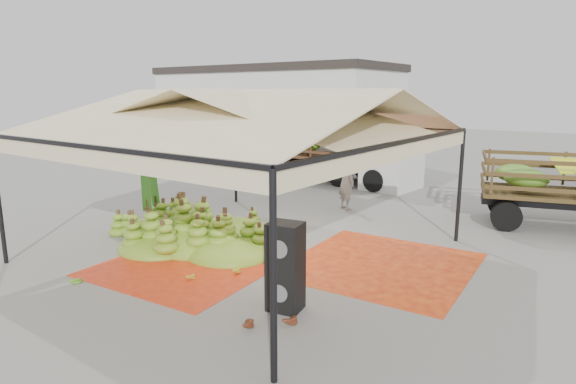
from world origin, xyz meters
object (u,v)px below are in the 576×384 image
Objects in this scene: banana_heap at (196,221)px; truck_left at (348,150)px; speaker_stack at (285,267)px; vendor at (346,181)px.

banana_heap is 10.12m from truck_left.
banana_heap is 3.26× the size of speaker_stack.
banana_heap is 4.71m from speaker_stack.
vendor is (1.36, 5.61, 0.41)m from banana_heap.
vendor is at bearing -56.37° from truck_left.
speaker_stack is at bearing 136.61° from vendor.
banana_heap is 0.77× the size of truck_left.
truck_left is (-1.08, 10.02, 0.86)m from banana_heap.
vendor is 5.06m from truck_left.
vendor is at bearing 76.38° from banana_heap.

